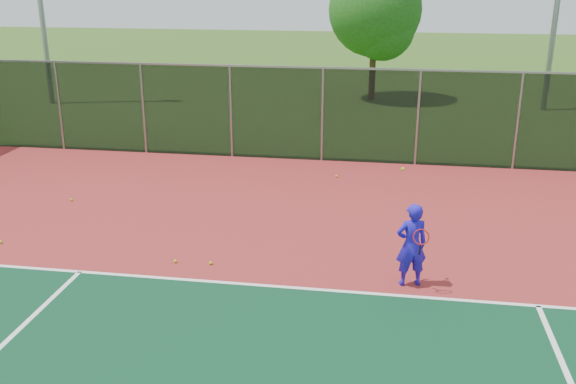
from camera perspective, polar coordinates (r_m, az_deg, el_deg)
name	(u,v)px	position (r m, az deg, el deg)	size (l,w,h in m)	color
court_apron	(430,326)	(11.68, 12.51, -11.55)	(30.00, 20.00, 0.02)	maroon
fence_back	(418,117)	(20.54, 11.47, 6.56)	(30.00, 0.06, 3.03)	black
tennis_player	(411,245)	(12.64, 10.92, -4.63)	(0.70, 0.69, 2.37)	#2215C7
practice_ball_0	(336,176)	(19.27, 4.33, 1.42)	(0.07, 0.07, 0.07)	#B9CC17
practice_ball_1	(175,261)	(13.85, -9.98, -6.08)	(0.07, 0.07, 0.07)	#B9CC17
practice_ball_2	(211,263)	(13.66, -6.88, -6.28)	(0.07, 0.07, 0.07)	#B9CC17
practice_ball_3	(1,242)	(15.96, -24.19, -4.08)	(0.07, 0.07, 0.07)	#B9CC17
practice_ball_4	(71,200)	(18.19, -18.72, -0.64)	(0.07, 0.07, 0.07)	#B9CC17
tree_back_left	(377,15)	(31.05, 7.90, 15.36)	(4.31, 4.31, 6.33)	#3C2716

